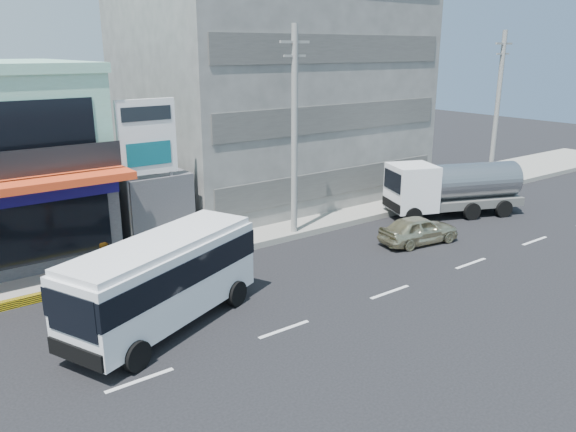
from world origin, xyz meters
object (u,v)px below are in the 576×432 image
(concrete_building, at_px, (271,82))
(minibus, at_px, (163,275))
(billboard, at_px, (148,146))
(motorcycle_rider, at_px, (109,286))
(sedan, at_px, (419,230))
(utility_pole_far, at_px, (497,111))
(satellite_dish, at_px, (144,169))
(utility_pole_near, at_px, (294,133))
(tanker_truck, at_px, (450,187))

(concrete_building, relative_size, minibus, 2.11)
(concrete_building, height_order, minibus, concrete_building)
(billboard, xyz_separation_m, motorcycle_rider, (-3.50, -4.07, -4.12))
(sedan, bearing_deg, utility_pole_far, -61.35)
(satellite_dish, distance_m, utility_pole_near, 7.17)
(concrete_building, distance_m, satellite_dish, 11.30)
(satellite_dish, height_order, billboard, billboard)
(satellite_dish, height_order, utility_pole_far, utility_pole_far)
(minibus, distance_m, sedan, 13.29)
(concrete_building, xyz_separation_m, motorcycle_rider, (-14.00, -9.87, -6.19))
(satellite_dish, height_order, sedan, satellite_dish)
(satellite_dish, relative_size, utility_pole_near, 0.15)
(billboard, xyz_separation_m, utility_pole_near, (6.50, -1.80, 0.22))
(utility_pole_near, xyz_separation_m, sedan, (4.20, -4.25, -4.47))
(concrete_building, relative_size, billboard, 2.32)
(satellite_dish, xyz_separation_m, minibus, (-3.03, -8.43, -1.76))
(utility_pole_far, height_order, minibus, utility_pole_far)
(utility_pole_far, bearing_deg, sedan, -160.18)
(billboard, height_order, tanker_truck, billboard)
(billboard, distance_m, utility_pole_far, 22.57)
(billboard, relative_size, tanker_truck, 0.88)
(billboard, height_order, utility_pole_far, utility_pole_far)
(minibus, bearing_deg, sedan, 2.52)
(utility_pole_near, relative_size, sedan, 2.52)
(concrete_building, relative_size, utility_pole_near, 1.60)
(motorcycle_rider, bearing_deg, tanker_truck, 0.52)
(concrete_building, distance_m, billboard, 12.17)
(minibus, xyz_separation_m, sedan, (13.23, 0.58, -1.14))
(utility_pole_near, distance_m, motorcycle_rider, 11.14)
(concrete_building, relative_size, tanker_truck, 2.05)
(concrete_building, height_order, satellite_dish, concrete_building)
(utility_pole_far, bearing_deg, motorcycle_rider, -175.01)
(satellite_dish, distance_m, minibus, 9.13)
(billboard, bearing_deg, minibus, -110.84)
(concrete_building, bearing_deg, minibus, -136.33)
(utility_pole_far, relative_size, minibus, 1.32)
(billboard, xyz_separation_m, tanker_truck, (15.65, -3.90, -3.33))
(minibus, height_order, motorcycle_rider, minibus)
(concrete_building, bearing_deg, utility_pole_near, -117.76)
(billboard, distance_m, minibus, 7.75)
(satellite_dish, bearing_deg, utility_pole_far, -9.29)
(satellite_dish, relative_size, sedan, 0.38)
(utility_pole_far, bearing_deg, minibus, -169.07)
(concrete_building, distance_m, utility_pole_near, 8.79)
(utility_pole_near, bearing_deg, sedan, -45.35)
(tanker_truck, bearing_deg, utility_pole_far, 17.02)
(billboard, bearing_deg, utility_pole_far, -4.57)
(utility_pole_near, xyz_separation_m, tanker_truck, (9.15, -2.10, -3.55))
(utility_pole_far, bearing_deg, billboard, 175.43)
(billboard, bearing_deg, concrete_building, 28.92)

